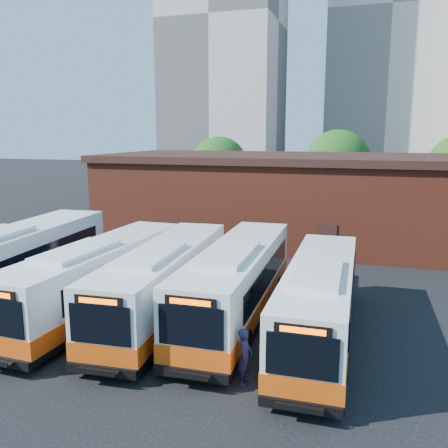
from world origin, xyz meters
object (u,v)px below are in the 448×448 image
(bus_farwest, at_px, (13,268))
(bus_midwest, at_px, (165,284))
(bus_mideast, at_px, (237,285))
(transit_worker, at_px, (245,357))
(bus_west, at_px, (99,281))
(bus_east, at_px, (319,304))

(bus_farwest, height_order, bus_midwest, bus_farwest)
(bus_midwest, height_order, bus_mideast, bus_mideast)
(bus_farwest, height_order, transit_worker, bus_farwest)
(bus_west, relative_size, bus_east, 1.04)
(bus_farwest, distance_m, bus_east, 14.33)
(bus_farwest, relative_size, bus_mideast, 1.09)
(bus_farwest, bearing_deg, transit_worker, -22.39)
(bus_midwest, xyz_separation_m, bus_east, (6.68, -0.28, -0.06))
(bus_farwest, height_order, bus_east, bus_farwest)
(bus_west, xyz_separation_m, bus_east, (9.69, 0.16, -0.06))
(bus_west, relative_size, bus_mideast, 0.98)
(bus_farwest, relative_size, bus_midwest, 1.11)
(bus_mideast, distance_m, transit_worker, 5.57)
(bus_west, distance_m, bus_mideast, 6.18)
(transit_worker, bearing_deg, bus_west, 61.30)
(bus_farwest, relative_size, transit_worker, 7.14)
(bus_west, bearing_deg, bus_farwest, -178.22)
(bus_farwest, height_order, bus_west, bus_farwest)
(bus_mideast, xyz_separation_m, transit_worker, (1.77, -5.25, -0.58))
(bus_east, height_order, transit_worker, bus_east)
(bus_farwest, bearing_deg, bus_midwest, -1.14)
(transit_worker, bearing_deg, bus_farwest, 70.67)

